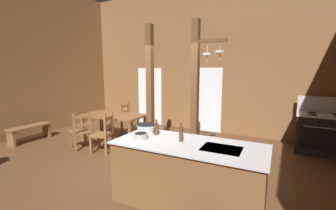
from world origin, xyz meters
The scene contains 18 objects.
ground_plane centered at (0.00, 0.00, -0.05)m, with size 9.03×7.85×0.10m, color brown.
wall_back centered at (0.00, 3.59, 2.31)m, with size 9.03×0.14×4.62m, color brown.
wall_left centered at (-4.18, 0.00, 2.31)m, with size 0.14×7.85×4.62m, color brown.
glazed_door_back_left centered at (-1.85, 3.52, 1.02)m, with size 1.00×0.01×2.05m, color white.
glazed_panel_back_right centered at (0.41, 3.52, 1.02)m, with size 0.84×0.01×2.05m, color white.
kitchen_island centered at (1.46, -0.50, 0.46)m, with size 2.20×1.04×0.92m.
stove_range centered at (3.43, 2.93, 0.48)m, with size 1.16×0.85×1.32m.
support_post_with_pot_rack centered at (0.98, 0.98, 1.57)m, with size 0.69×0.20×2.97m.
support_post_center centered at (-0.13, 0.94, 1.48)m, with size 0.14×0.14×2.97m.
dining_table centered at (-1.62, 1.33, 0.65)m, with size 1.77×1.04×0.74m.
ladderback_chair_near_window centered at (-1.17, 0.48, 0.45)m, with size 0.56×0.56×0.95m.
ladderback_chair_by_post centered at (-1.84, 0.36, 0.45)m, with size 0.57×0.57×0.95m.
ladderback_chair_at_table_end centered at (-1.80, 2.20, 0.45)m, with size 0.46×0.46×0.95m.
bench_along_left_wall centered at (-3.59, 0.10, 0.30)m, with size 0.40×1.12×0.44m.
stockpot_on_counter centered at (0.63, -0.35, 1.00)m, with size 0.37×0.30×0.16m.
mixing_bowl_on_counter centered at (0.73, -0.63, 0.96)m, with size 0.23×0.23×0.08m.
bottle_tall_on_counter centered at (1.33, -0.46, 1.03)m, with size 0.06×0.06×0.28m.
bottle_short_on_counter centered at (0.82, -0.34, 1.02)m, with size 0.08×0.08×0.25m.
Camera 1 is at (2.68, -3.32, 1.94)m, focal length 23.82 mm.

